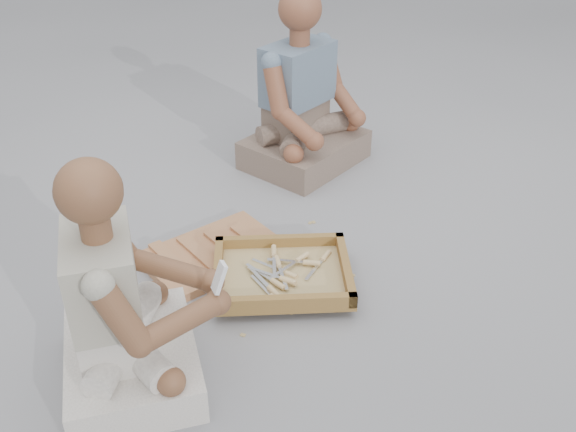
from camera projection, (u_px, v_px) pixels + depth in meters
name	position (u px, v px, depth m)	size (l,w,h in m)	color
ground	(301.00, 292.00, 2.59)	(60.00, 60.00, 0.00)	gray
carved_panel	(214.00, 254.00, 2.79)	(0.57, 0.38, 0.04)	#A96941
tool_tray	(282.00, 274.00, 2.59)	(0.66, 0.59, 0.07)	brown
chisel_0	(299.00, 260.00, 2.64)	(0.21, 0.11, 0.02)	silver
chisel_1	(285.00, 272.00, 2.59)	(0.14, 0.19, 0.02)	silver
chisel_2	(283.00, 279.00, 2.53)	(0.15, 0.18, 0.02)	silver
chisel_3	(279.00, 265.00, 2.62)	(0.06, 0.22, 0.02)	silver
chisel_4	(306.00, 262.00, 2.63)	(0.20, 0.13, 0.02)	silver
chisel_5	(271.00, 289.00, 2.48)	(0.06, 0.22, 0.02)	silver
chisel_6	(273.00, 297.00, 2.45)	(0.06, 0.22, 0.02)	silver
chisel_7	(323.00, 259.00, 2.67)	(0.18, 0.15, 0.02)	silver
chisel_8	(274.00, 282.00, 2.53)	(0.10, 0.21, 0.02)	silver
chisel_9	(274.00, 254.00, 2.67)	(0.09, 0.21, 0.02)	silver
wood_chip_0	(243.00, 287.00, 2.62)	(0.02, 0.01, 0.00)	tan
wood_chip_1	(291.00, 313.00, 2.48)	(0.02, 0.01, 0.00)	tan
wood_chip_2	(262.00, 246.00, 2.86)	(0.02, 0.01, 0.00)	tan
wood_chip_3	(314.00, 222.00, 3.03)	(0.02, 0.01, 0.00)	tan
wood_chip_4	(251.00, 271.00, 2.71)	(0.02, 0.01, 0.00)	tan
wood_chip_5	(310.00, 223.00, 3.03)	(0.02, 0.01, 0.00)	tan
wood_chip_6	(286.00, 244.00, 2.88)	(0.02, 0.01, 0.00)	tan
wood_chip_7	(281.00, 258.00, 2.79)	(0.02, 0.01, 0.00)	tan
wood_chip_8	(222.00, 257.00, 2.79)	(0.02, 0.01, 0.00)	tan
wood_chip_9	(200.00, 289.00, 2.61)	(0.02, 0.01, 0.00)	tan
wood_chip_10	(191.00, 254.00, 2.82)	(0.02, 0.01, 0.00)	tan
wood_chip_11	(353.00, 275.00, 2.68)	(0.02, 0.01, 0.00)	tan
wood_chip_12	(280.00, 289.00, 2.61)	(0.02, 0.01, 0.00)	tan
wood_chip_13	(243.00, 335.00, 2.38)	(0.02, 0.01, 0.00)	tan
wood_chip_14	(285.00, 265.00, 2.75)	(0.02, 0.01, 0.00)	tan
craftsman	(123.00, 313.00, 2.05)	(0.58, 0.58, 0.84)	silver
companion	(303.00, 109.00, 3.40)	(0.76, 0.71, 0.94)	#806A5C
mobile_phone	(219.00, 278.00, 2.02)	(0.05, 0.05, 0.10)	white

